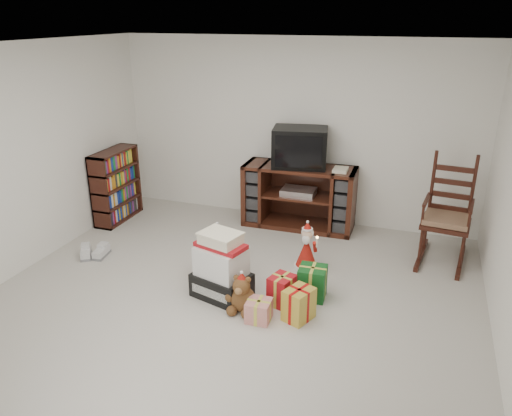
# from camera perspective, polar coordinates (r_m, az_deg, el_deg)

# --- Properties ---
(room) EXTENTS (5.01, 5.01, 2.51)m
(room) POSITION_cam_1_polar(r_m,az_deg,el_deg) (4.63, -3.59, 2.22)
(room) COLOR beige
(room) RESTS_ON ground
(tv_stand) EXTENTS (1.51, 0.56, 0.86)m
(tv_stand) POSITION_cam_1_polar(r_m,az_deg,el_deg) (6.83, 4.92, 1.32)
(tv_stand) COLOR #401C12
(tv_stand) RESTS_ON floor
(bookshelf) EXTENTS (0.28, 0.83, 1.01)m
(bookshelf) POSITION_cam_1_polar(r_m,az_deg,el_deg) (7.29, -15.69, 2.35)
(bookshelf) COLOR #39160F
(bookshelf) RESTS_ON floor
(rocking_chair) EXTENTS (0.62, 0.93, 1.32)m
(rocking_chair) POSITION_cam_1_polar(r_m,az_deg,el_deg) (6.28, 20.81, -1.69)
(rocking_chair) COLOR #39160F
(rocking_chair) RESTS_ON floor
(gift_pile) EXTENTS (0.65, 0.54, 0.70)m
(gift_pile) POSITION_cam_1_polar(r_m,az_deg,el_deg) (5.17, -3.97, -7.01)
(gift_pile) COLOR black
(gift_pile) RESTS_ON floor
(red_suitcase) EXTENTS (0.40, 0.25, 0.57)m
(red_suitcase) POSITION_cam_1_polar(r_m,az_deg,el_deg) (5.57, -4.39, -5.57)
(red_suitcase) COLOR maroon
(red_suitcase) RESTS_ON floor
(stocking) EXTENTS (0.29, 0.20, 0.57)m
(stocking) POSITION_cam_1_polar(r_m,az_deg,el_deg) (5.13, -4.16, -7.55)
(stocking) COLOR #0C670B
(stocking) RESTS_ON floor
(teddy_bear) EXTENTS (0.26, 0.23, 0.39)m
(teddy_bear) POSITION_cam_1_polar(r_m,az_deg,el_deg) (4.98, -1.56, -10.01)
(teddy_bear) COLOR brown
(teddy_bear) RESTS_ON floor
(santa_figurine) EXTENTS (0.28, 0.27, 0.58)m
(santa_figurine) POSITION_cam_1_polar(r_m,az_deg,el_deg) (5.78, 5.80, -4.84)
(santa_figurine) COLOR #A01911
(santa_figurine) RESTS_ON floor
(mrs_claus_figurine) EXTENTS (0.28, 0.27, 0.58)m
(mrs_claus_figurine) POSITION_cam_1_polar(r_m,az_deg,el_deg) (5.71, -4.36, -5.09)
(mrs_claus_figurine) COLOR #A01911
(mrs_claus_figurine) RESTS_ON floor
(sneaker_pair) EXTENTS (0.40, 0.30, 0.10)m
(sneaker_pair) POSITION_cam_1_polar(r_m,az_deg,el_deg) (6.39, -18.07, -4.88)
(sneaker_pair) COLOR silver
(sneaker_pair) RESTS_ON floor
(gift_cluster) EXTENTS (0.60, 0.92, 0.28)m
(gift_cluster) POSITION_cam_1_polar(r_m,az_deg,el_deg) (5.01, 3.88, -10.32)
(gift_cluster) COLOR #A8131A
(gift_cluster) RESTS_ON floor
(crt_television) EXTENTS (0.78, 0.63, 0.52)m
(crt_television) POSITION_cam_1_polar(r_m,az_deg,el_deg) (6.63, 5.03, 6.93)
(crt_television) COLOR black
(crt_television) RESTS_ON tv_stand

